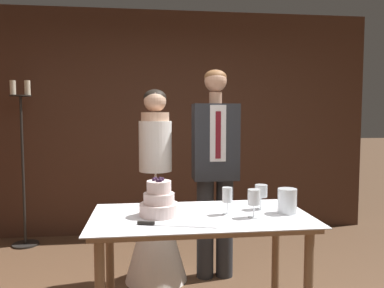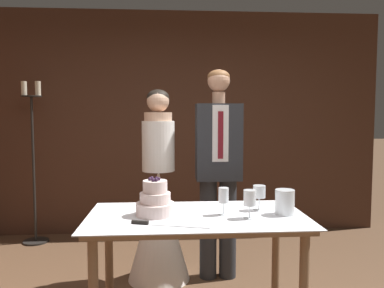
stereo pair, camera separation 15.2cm
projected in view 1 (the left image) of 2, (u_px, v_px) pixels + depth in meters
The scene contains 11 objects.
wall_back at pixel (171, 123), 4.57m from camera, with size 4.90×0.12×2.68m, color #472B1E.
cake_table at pixel (201, 231), 2.36m from camera, with size 1.37×0.73×0.81m.
tiered_cake at pixel (159, 202), 2.33m from camera, with size 0.24×0.24×0.24m.
cake_knife at pixel (162, 224), 2.12m from camera, with size 0.45×0.14×0.02m.
wine_glass_near at pixel (227, 196), 2.35m from camera, with size 0.06×0.06×0.17m.
wine_glass_middle at pixel (254, 198), 2.28m from camera, with size 0.08×0.08×0.17m.
wine_glass_far at pixel (261, 192), 2.48m from camera, with size 0.08×0.08×0.16m.
hurricane_candle at pixel (287, 201), 2.39m from camera, with size 0.12×0.12×0.16m.
bride at pixel (156, 212), 3.24m from camera, with size 0.54×0.54×1.66m.
groom at pixel (215, 165), 3.27m from camera, with size 0.39×0.25×1.83m.
candle_stand at pixel (23, 167), 4.08m from camera, with size 0.28×0.28×1.81m.
Camera 1 is at (-0.30, -2.11, 1.44)m, focal length 35.00 mm.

